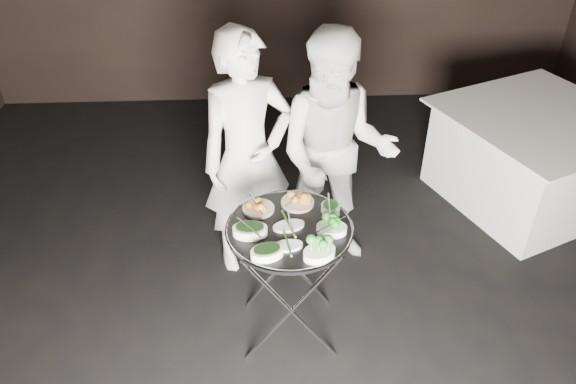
{
  "coord_description": "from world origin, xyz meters",
  "views": [
    {
      "loc": [
        -0.21,
        -2.14,
        2.74
      ],
      "look_at": [
        -0.09,
        0.37,
        0.95
      ],
      "focal_mm": 35.0,
      "sensor_mm": 36.0,
      "label": 1
    }
  ],
  "objects_px": {
    "tray_stand": "(289,277)",
    "serving_tray": "(289,229)",
    "waiter_left": "(248,157)",
    "waiter_right": "(335,154)",
    "dining_table": "(532,158)"
  },
  "relations": [
    {
      "from": "tray_stand",
      "to": "serving_tray",
      "type": "relative_size",
      "value": 1.15
    },
    {
      "from": "waiter_left",
      "to": "waiter_right",
      "type": "bearing_deg",
      "value": -18.96
    },
    {
      "from": "tray_stand",
      "to": "waiter_right",
      "type": "relative_size",
      "value": 0.48
    },
    {
      "from": "waiter_left",
      "to": "waiter_right",
      "type": "relative_size",
      "value": 1.02
    },
    {
      "from": "tray_stand",
      "to": "dining_table",
      "type": "relative_size",
      "value": 0.61
    },
    {
      "from": "dining_table",
      "to": "waiter_left",
      "type": "bearing_deg",
      "value": -164.34
    },
    {
      "from": "serving_tray",
      "to": "waiter_left",
      "type": "xyz_separation_m",
      "value": [
        -0.23,
        0.69,
        0.03
      ]
    },
    {
      "from": "serving_tray",
      "to": "waiter_left",
      "type": "relative_size",
      "value": 0.41
    },
    {
      "from": "waiter_right",
      "to": "dining_table",
      "type": "height_order",
      "value": "waiter_right"
    },
    {
      "from": "serving_tray",
      "to": "dining_table",
      "type": "relative_size",
      "value": 0.53
    },
    {
      "from": "waiter_left",
      "to": "dining_table",
      "type": "relative_size",
      "value": 1.28
    },
    {
      "from": "waiter_left",
      "to": "waiter_right",
      "type": "xyz_separation_m",
      "value": [
        0.57,
        0.03,
        -0.01
      ]
    },
    {
      "from": "waiter_right",
      "to": "dining_table",
      "type": "relative_size",
      "value": 1.26
    },
    {
      "from": "waiter_left",
      "to": "dining_table",
      "type": "xyz_separation_m",
      "value": [
        2.23,
        0.63,
        -0.46
      ]
    },
    {
      "from": "waiter_left",
      "to": "dining_table",
      "type": "distance_m",
      "value": 2.36
    }
  ]
}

